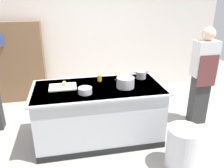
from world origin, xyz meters
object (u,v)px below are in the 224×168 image
onion (64,83)px  mixing_bowl (85,91)px  bookshelf (17,63)px  trash_bin (183,148)px  sauce_pan (141,75)px  juice_cup (100,78)px  person_chef (202,75)px  stock_pot (125,82)px

onion → mixing_bowl: size_ratio=0.37×
onion → bookshelf: bearing=120.1°
onion → trash_bin: (1.49, -0.99, -0.66)m
sauce_pan → bookshelf: bearing=144.8°
sauce_pan → juice_cup: sauce_pan is taller
onion → mixing_bowl: bearing=-47.6°
sauce_pan → trash_bin: size_ratio=0.38×
sauce_pan → mixing_bowl: sauce_pan is taller
onion → sauce_pan: (1.25, 0.12, 0.00)m
person_chef → bookshelf: (-3.30, 1.65, -0.06)m
sauce_pan → mixing_bowl: 1.05m
sauce_pan → person_chef: bearing=-4.6°
onion → mixing_bowl: 0.42m
mixing_bowl → person_chef: 2.07m
trash_bin → person_chef: 1.46m
person_chef → bookshelf: bearing=54.3°
stock_pot → juice_cup: bearing=135.4°
sauce_pan → person_chef: (1.07, -0.09, -0.05)m
mixing_bowl → juice_cup: bearing=58.6°
stock_pot → trash_bin: bearing=-53.1°
person_chef → juice_cup: bearing=77.7°
onion → stock_pot: bearing=-12.7°
mixing_bowl → person_chef: size_ratio=0.11×
juice_cup → trash_bin: size_ratio=0.17×
onion → juice_cup: juice_cup is taller
onion → person_chef: bearing=0.8°
stock_pot → juice_cup: 0.48m
sauce_pan → bookshelf: bookshelf is taller
bookshelf → juice_cup: bearing=-45.4°
stock_pot → person_chef: 1.45m
person_chef → bookshelf: size_ratio=1.01×
mixing_bowl → person_chef: bearing=9.6°
mixing_bowl → juice_cup: 0.52m
sauce_pan → juice_cup: size_ratio=2.25×
onion → person_chef: 2.32m
stock_pot → bookshelf: (-1.87, 1.89, -0.12)m
mixing_bowl → trash_bin: mixing_bowl is taller
juice_cup → trash_bin: (0.93, -1.13, -0.65)m
bookshelf → onion: bearing=-59.9°
stock_pot → sauce_pan: (0.35, 0.32, -0.02)m
bookshelf → mixing_bowl: bearing=-57.8°
person_chef → sauce_pan: bearing=76.3°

